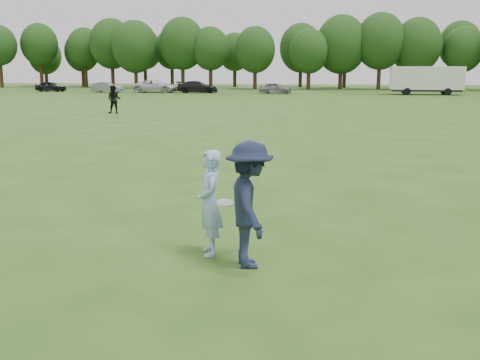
{
  "coord_description": "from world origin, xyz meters",
  "views": [
    {
      "loc": [
        2.73,
        -8.49,
        3.01
      ],
      "look_at": [
        1.09,
        0.91,
        1.1
      ],
      "focal_mm": 42.0,
      "sensor_mm": 36.0,
      "label": 1
    }
  ],
  "objects_px": {
    "car_a": "(51,86)",
    "car_e": "(275,88)",
    "player_far_a": "(114,99)",
    "car_d": "(197,87)",
    "thrower": "(210,203)",
    "car_b": "(107,87)",
    "car_c": "(156,86)",
    "defender": "(250,204)",
    "cargo_trailer": "(426,79)"
  },
  "relations": [
    {
      "from": "car_e",
      "to": "cargo_trailer",
      "type": "height_order",
      "value": "cargo_trailer"
    },
    {
      "from": "player_far_a",
      "to": "car_a",
      "type": "height_order",
      "value": "player_far_a"
    },
    {
      "from": "car_e",
      "to": "player_far_a",
      "type": "bearing_deg",
      "value": 171.3
    },
    {
      "from": "defender",
      "to": "car_b",
      "type": "bearing_deg",
      "value": 6.36
    },
    {
      "from": "car_a",
      "to": "car_b",
      "type": "bearing_deg",
      "value": -96.71
    },
    {
      "from": "car_e",
      "to": "car_d",
      "type": "bearing_deg",
      "value": 92.47
    },
    {
      "from": "car_d",
      "to": "car_e",
      "type": "height_order",
      "value": "car_d"
    },
    {
      "from": "player_far_a",
      "to": "cargo_trailer",
      "type": "relative_size",
      "value": 0.21
    },
    {
      "from": "thrower",
      "to": "car_b",
      "type": "relative_size",
      "value": 0.43
    },
    {
      "from": "car_b",
      "to": "car_e",
      "type": "distance_m",
      "value": 21.16
    },
    {
      "from": "player_far_a",
      "to": "car_e",
      "type": "xyz_separation_m",
      "value": [
        7.35,
        31.6,
        -0.29
      ]
    },
    {
      "from": "defender",
      "to": "car_e",
      "type": "xyz_separation_m",
      "value": [
        -6.22,
        59.31,
        -0.32
      ]
    },
    {
      "from": "thrower",
      "to": "car_e",
      "type": "height_order",
      "value": "thrower"
    },
    {
      "from": "thrower",
      "to": "car_e",
      "type": "relative_size",
      "value": 0.45
    },
    {
      "from": "car_c",
      "to": "cargo_trailer",
      "type": "relative_size",
      "value": 0.62
    },
    {
      "from": "thrower",
      "to": "player_far_a",
      "type": "relative_size",
      "value": 0.91
    },
    {
      "from": "car_a",
      "to": "car_e",
      "type": "xyz_separation_m",
      "value": [
        29.43,
        -0.93,
        -0.01
      ]
    },
    {
      "from": "car_a",
      "to": "car_c",
      "type": "xyz_separation_m",
      "value": [
        14.38,
        -0.45,
        0.11
      ]
    },
    {
      "from": "car_a",
      "to": "car_e",
      "type": "height_order",
      "value": "car_a"
    },
    {
      "from": "car_a",
      "to": "cargo_trailer",
      "type": "distance_m",
      "value": 46.75
    },
    {
      "from": "car_b",
      "to": "car_c",
      "type": "xyz_separation_m",
      "value": [
        6.11,
        0.87,
        0.12
      ]
    },
    {
      "from": "car_d",
      "to": "cargo_trailer",
      "type": "distance_m",
      "value": 27.0
    },
    {
      "from": "car_d",
      "to": "cargo_trailer",
      "type": "height_order",
      "value": "cargo_trailer"
    },
    {
      "from": "defender",
      "to": "car_e",
      "type": "bearing_deg",
      "value": -12.58
    },
    {
      "from": "defender",
      "to": "car_b",
      "type": "distance_m",
      "value": 64.97
    },
    {
      "from": "defender",
      "to": "player_far_a",
      "type": "height_order",
      "value": "defender"
    },
    {
      "from": "car_b",
      "to": "cargo_trailer",
      "type": "xyz_separation_m",
      "value": [
        38.45,
        0.62,
        1.12
      ]
    },
    {
      "from": "car_b",
      "to": "car_c",
      "type": "relative_size",
      "value": 0.71
    },
    {
      "from": "player_far_a",
      "to": "car_c",
      "type": "distance_m",
      "value": 33.0
    },
    {
      "from": "car_c",
      "to": "car_d",
      "type": "bearing_deg",
      "value": -92.01
    },
    {
      "from": "player_far_a",
      "to": "car_d",
      "type": "bearing_deg",
      "value": 86.27
    },
    {
      "from": "defender",
      "to": "car_d",
      "type": "relative_size",
      "value": 0.39
    },
    {
      "from": "car_d",
      "to": "car_e",
      "type": "relative_size",
      "value": 1.29
    },
    {
      "from": "defender",
      "to": "car_c",
      "type": "xyz_separation_m",
      "value": [
        -21.27,
        59.79,
        -0.2
      ]
    },
    {
      "from": "defender",
      "to": "car_c",
      "type": "relative_size",
      "value": 0.35
    },
    {
      "from": "thrower",
      "to": "player_far_a",
      "type": "height_order",
      "value": "player_far_a"
    },
    {
      "from": "car_c",
      "to": "car_d",
      "type": "height_order",
      "value": "car_c"
    },
    {
      "from": "player_far_a",
      "to": "car_b",
      "type": "bearing_deg",
      "value": 105.96
    },
    {
      "from": "car_c",
      "to": "defender",
      "type": "bearing_deg",
      "value": -160.75
    },
    {
      "from": "car_c",
      "to": "car_b",
      "type": "bearing_deg",
      "value": 97.81
    },
    {
      "from": "car_d",
      "to": "player_far_a",
      "type": "bearing_deg",
      "value": 178.8
    },
    {
      "from": "car_a",
      "to": "car_e",
      "type": "distance_m",
      "value": 29.45
    },
    {
      "from": "thrower",
      "to": "defender",
      "type": "distance_m",
      "value": 0.86
    },
    {
      "from": "player_far_a",
      "to": "cargo_trailer",
      "type": "xyz_separation_m",
      "value": [
        24.64,
        31.83,
        0.83
      ]
    },
    {
      "from": "defender",
      "to": "car_c",
      "type": "distance_m",
      "value": 63.46
    },
    {
      "from": "defender",
      "to": "car_a",
      "type": "relative_size",
      "value": 0.5
    },
    {
      "from": "car_b",
      "to": "car_c",
      "type": "bearing_deg",
      "value": -77.5
    },
    {
      "from": "defender",
      "to": "car_a",
      "type": "height_order",
      "value": "defender"
    },
    {
      "from": "car_c",
      "to": "car_e",
      "type": "height_order",
      "value": "car_c"
    },
    {
      "from": "defender",
      "to": "cargo_trailer",
      "type": "height_order",
      "value": "cargo_trailer"
    }
  ]
}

